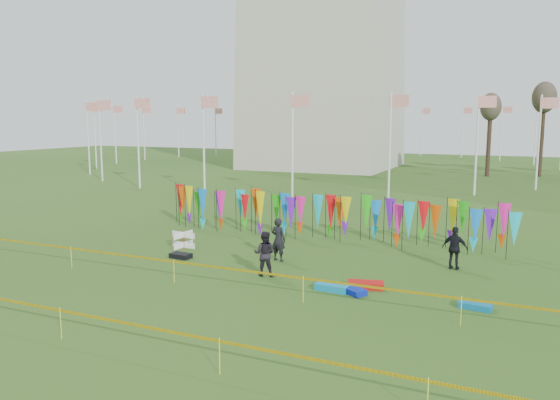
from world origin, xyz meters
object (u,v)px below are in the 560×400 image
at_px(kite_bag_black, 181,256).
at_px(person_right, 455,248).
at_px(kite_bag_blue, 353,291).
at_px(kite_bag_teal, 475,306).
at_px(person_mid, 265,254).
at_px(kite_bag_red, 366,285).
at_px(box_kite, 183,240).
at_px(person_left, 278,239).
at_px(kite_bag_turquoise, 332,287).

bearing_deg(kite_bag_black, person_right, 15.42).
distance_m(kite_bag_blue, kite_bag_teal, 4.01).
xyz_separation_m(person_mid, kite_bag_red, (3.97, 0.09, -0.76)).
distance_m(person_right, kite_bag_red, 4.69).
bearing_deg(box_kite, person_mid, -25.11).
bearing_deg(kite_bag_red, person_mid, -178.68).
distance_m(person_mid, kite_bag_teal, 7.79).
height_order(box_kite, person_left, person_left).
xyz_separation_m(person_right, kite_bag_teal, (1.20, -4.50, -0.77)).
distance_m(person_left, kite_bag_teal, 8.69).
height_order(person_right, kite_bag_blue, person_right).
relative_size(box_kite, person_right, 0.44).
relative_size(kite_bag_blue, kite_bag_red, 0.77).
height_order(person_left, person_right, person_left).
xyz_separation_m(kite_bag_blue, kite_bag_red, (0.25, 0.78, 0.01)).
bearing_deg(person_mid, kite_bag_turquoise, 153.25).
xyz_separation_m(person_right, kite_bag_blue, (-2.81, -4.64, -0.77)).
xyz_separation_m(person_mid, kite_bag_teal, (7.73, -0.55, -0.77)).
distance_m(kite_bag_blue, kite_bag_red, 0.82).
xyz_separation_m(kite_bag_blue, kite_bag_black, (-8.21, 1.60, 0.00)).
xyz_separation_m(person_mid, person_right, (6.53, 3.95, -0.00)).
bearing_deg(kite_bag_turquoise, person_left, 139.63).
relative_size(person_right, kite_bag_turquoise, 1.48).
xyz_separation_m(person_left, kite_bag_black, (-4.04, -1.35, -0.82)).
bearing_deg(person_right, kite_bag_black, 23.41).
relative_size(box_kite, kite_bag_teal, 0.76).
relative_size(box_kite, person_left, 0.41).
bearing_deg(person_left, kite_bag_red, 163.48).
distance_m(person_right, kite_bag_turquoise, 5.86).
bearing_deg(person_right, kite_bag_red, 64.46).
distance_m(person_left, kite_bag_black, 4.34).
bearing_deg(kite_bag_black, person_mid, -11.45).
height_order(person_mid, kite_bag_turquoise, person_mid).
bearing_deg(person_mid, kite_bag_blue, 155.16).
xyz_separation_m(person_left, kite_bag_red, (4.43, -2.17, -0.81)).
bearing_deg(person_mid, kite_bag_teal, 161.54).
bearing_deg(kite_bag_black, kite_bag_turquoise, -11.82).
xyz_separation_m(box_kite, kite_bag_turquoise, (8.46, -3.22, -0.27)).
bearing_deg(kite_bag_red, box_kite, 165.31).
bearing_deg(kite_bag_blue, box_kite, 160.51).
distance_m(person_right, kite_bag_blue, 5.48).
bearing_deg(kite_bag_red, kite_bag_blue, -107.99).
bearing_deg(person_right, box_kite, 14.54).
xyz_separation_m(person_left, kite_bag_teal, (8.18, -2.81, -0.83)).
xyz_separation_m(kite_bag_turquoise, kite_bag_teal, (4.75, 0.10, -0.02)).
bearing_deg(box_kite, kite_bag_blue, -19.49).
distance_m(person_right, kite_bag_teal, 4.72).
height_order(person_left, kite_bag_blue, person_left).
bearing_deg(kite_bag_teal, person_left, 161.01).
relative_size(person_left, kite_bag_black, 2.04).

